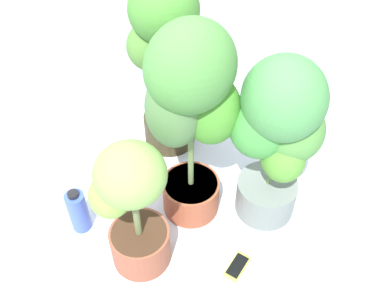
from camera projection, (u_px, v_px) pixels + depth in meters
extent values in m
plane|color=silver|center=(200.00, 218.00, 2.13)|extent=(8.00, 8.00, 0.00)
cylinder|color=#974A31|center=(191.00, 195.00, 2.11)|extent=(0.27, 0.27, 0.18)
cylinder|color=#403525|center=(191.00, 184.00, 2.06)|extent=(0.25, 0.25, 0.02)
cylinder|color=#5E7843|center=(191.00, 124.00, 1.79)|extent=(0.02, 0.02, 0.73)
ellipsoid|color=#48873D|center=(191.00, 67.00, 1.59)|extent=(0.40, 0.37, 0.37)
ellipsoid|color=#4D7742|center=(175.00, 108.00, 1.72)|extent=(0.33, 0.33, 0.36)
ellipsoid|color=#448D2C|center=(212.00, 111.00, 1.76)|extent=(0.26, 0.24, 0.31)
cylinder|color=#312B17|center=(170.00, 128.00, 2.43)|extent=(0.27, 0.27, 0.18)
cylinder|color=#3B331B|center=(169.00, 117.00, 2.38)|extent=(0.25, 0.25, 0.02)
cylinder|color=#5B7441|center=(166.00, 61.00, 2.12)|extent=(0.02, 0.02, 0.70)
ellipsoid|color=#407D2E|center=(164.00, 9.00, 1.93)|extent=(0.35, 0.35, 0.30)
ellipsoid|color=#497932|center=(150.00, 46.00, 2.06)|extent=(0.31, 0.31, 0.23)
cylinder|color=brown|center=(141.00, 244.00, 1.92)|extent=(0.26, 0.26, 0.19)
cylinder|color=#41291B|center=(139.00, 233.00, 1.86)|extent=(0.24, 0.24, 0.02)
cylinder|color=#647042|center=(134.00, 202.00, 1.70)|extent=(0.03, 0.03, 0.42)
ellipsoid|color=#7EA950|center=(130.00, 174.00, 1.59)|extent=(0.36, 0.36, 0.24)
ellipsoid|color=#7CAF45|center=(110.00, 195.00, 1.66)|extent=(0.17, 0.20, 0.16)
cylinder|color=slate|center=(266.00, 195.00, 2.11)|extent=(0.28, 0.28, 0.18)
cylinder|color=#402A22|center=(268.00, 184.00, 2.05)|extent=(0.26, 0.26, 0.02)
cylinder|color=olive|center=(276.00, 139.00, 1.84)|extent=(0.02, 0.02, 0.57)
ellipsoid|color=#468B48|center=(284.00, 98.00, 1.68)|extent=(0.46, 0.46, 0.35)
ellipsoid|color=#40913E|center=(262.00, 127.00, 1.79)|extent=(0.32, 0.30, 0.29)
ellipsoid|color=#4D8A3E|center=(292.00, 130.00, 1.81)|extent=(0.37, 0.37, 0.28)
ellipsoid|color=#519232|center=(283.00, 156.00, 1.85)|extent=(0.22, 0.24, 0.23)
cube|color=#CACB4F|center=(237.00, 266.00, 1.95)|extent=(0.16, 0.14, 0.01)
cube|color=black|center=(237.00, 265.00, 1.94)|extent=(0.13, 0.11, 0.00)
cylinder|color=blue|center=(78.00, 211.00, 2.02)|extent=(0.09, 0.09, 0.23)
cylinder|color=black|center=(73.00, 194.00, 1.93)|extent=(0.05, 0.05, 0.02)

